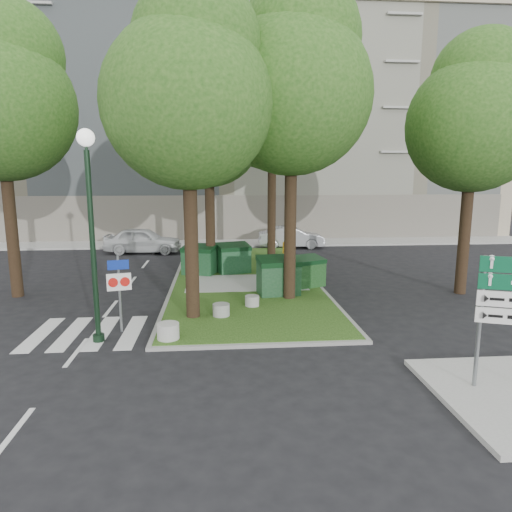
{
  "coord_description": "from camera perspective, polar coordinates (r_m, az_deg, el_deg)",
  "views": [
    {
      "loc": [
        -0.64,
        -11.99,
        4.78
      ],
      "look_at": [
        0.62,
        3.06,
        2.0
      ],
      "focal_mm": 32.0,
      "sensor_mm": 36.0,
      "label": 1
    }
  ],
  "objects": [
    {
      "name": "litter_bin",
      "position": [
        25.84,
        3.83,
        0.88
      ],
      "size": [
        0.44,
        0.44,
        0.78
      ],
      "primitive_type": "cylinder",
      "color": "#C48717",
      "rests_on": "median_island"
    },
    {
      "name": "bollard_left",
      "position": [
        13.34,
        -10.92,
        -9.19
      ],
      "size": [
        0.63,
        0.63,
        0.45
      ],
      "primitive_type": "cylinder",
      "color": "#AEAEA9",
      "rests_on": "median_island"
    },
    {
      "name": "traffic_sign_pole",
      "position": [
        14.23,
        -16.74,
        -3.27
      ],
      "size": [
        0.7,
        0.2,
        2.37
      ],
      "rotation": [
        0.0,
        0.0,
        0.23
      ],
      "color": "slate",
      "rests_on": "ground"
    },
    {
      "name": "bollard_mid",
      "position": [
        15.16,
        -4.38,
        -6.72
      ],
      "size": [
        0.56,
        0.56,
        0.4
      ],
      "primitive_type": "cylinder",
      "color": "gray",
      "rests_on": "median_island"
    },
    {
      "name": "building_sidewalk",
      "position": [
        30.86,
        -3.54,
        1.61
      ],
      "size": [
        42.0,
        3.0,
        0.12
      ],
      "primitive_type": "cube",
      "color": "#999993",
      "rests_on": "ground"
    },
    {
      "name": "tree_street_left",
      "position": [
        19.86,
        -29.22,
        17.47
      ],
      "size": [
        5.4,
        5.4,
        11.0
      ],
      "color": "black",
      "rests_on": "ground"
    },
    {
      "name": "dumpster_a",
      "position": [
        21.33,
        -7.12,
        -0.47
      ],
      "size": [
        1.73,
        1.44,
        1.38
      ],
      "rotation": [
        0.0,
        0.0,
        -0.31
      ],
      "color": "#0F391A",
      "rests_on": "median_island"
    },
    {
      "name": "car_white",
      "position": [
        28.15,
        -13.94,
        1.93
      ],
      "size": [
        4.64,
        2.12,
        1.54
      ],
      "primitive_type": "imported",
      "rotation": [
        0.0,
        0.0,
        1.5
      ],
      "color": "silver",
      "rests_on": "ground"
    },
    {
      "name": "zebra_crossing",
      "position": [
        14.65,
        -16.98,
        -9.07
      ],
      "size": [
        5.0,
        3.0,
        0.01
      ],
      "primitive_type": "cube",
      "color": "silver",
      "rests_on": "ground"
    },
    {
      "name": "car_silver",
      "position": [
        29.27,
        4.43,
        2.35
      ],
      "size": [
        4.22,
        1.61,
        1.38
      ],
      "primitive_type": "imported",
      "rotation": [
        0.0,
        0.0,
        1.53
      ],
      "color": "#A3A6AB",
      "rests_on": "ground"
    },
    {
      "name": "tree_median_near_left",
      "position": [
        14.79,
        -8.2,
        20.2
      ],
      "size": [
        5.2,
        5.2,
        10.53
      ],
      "color": "black",
      "rests_on": "ground"
    },
    {
      "name": "dumpster_b",
      "position": [
        21.5,
        -2.84,
        -0.29
      ],
      "size": [
        1.73,
        1.42,
        1.39
      ],
      "rotation": [
        0.0,
        0.0,
        0.28
      ],
      "color": "#134321",
      "rests_on": "median_island"
    },
    {
      "name": "tree_street_right",
      "position": [
        19.76,
        25.8,
        15.83
      ],
      "size": [
        5.0,
        5.0,
        10.06
      ],
      "color": "black",
      "rests_on": "ground"
    },
    {
      "name": "tree_median_mid",
      "position": [
        21.17,
        -5.72,
        16.34
      ],
      "size": [
        4.8,
        4.8,
        9.99
      ],
      "color": "black",
      "rests_on": "ground"
    },
    {
      "name": "tree_median_near_right",
      "position": [
        17.08,
        4.83,
        21.21
      ],
      "size": [
        5.6,
        5.6,
        11.46
      ],
      "color": "black",
      "rests_on": "ground"
    },
    {
      "name": "tree_median_far",
      "position": [
        24.49,
        2.26,
        18.73
      ],
      "size": [
        5.8,
        5.8,
        11.93
      ],
      "color": "black",
      "rests_on": "ground"
    },
    {
      "name": "street_lamp",
      "position": [
        13.26,
        -19.99,
        5.23
      ],
      "size": [
        0.47,
        0.47,
        5.92
      ],
      "color": "black",
      "rests_on": "ground"
    },
    {
      "name": "ground",
      "position": [
        12.93,
        -1.63,
        -11.28
      ],
      "size": [
        120.0,
        120.0,
        0.0
      ],
      "primitive_type": "plane",
      "color": "black",
      "rests_on": "ground"
    },
    {
      "name": "apartment_building",
      "position": [
        38.14,
        -3.95,
        15.24
      ],
      "size": [
        41.0,
        12.0,
        16.0
      ],
      "primitive_type": "cube",
      "color": "tan",
      "rests_on": "ground"
    },
    {
      "name": "median_kerb",
      "position": [
        20.58,
        -1.48,
        -2.87
      ],
      "size": [
        6.3,
        16.3,
        0.1
      ],
      "primitive_type": "cube",
      "color": "gray",
      "rests_on": "ground"
    },
    {
      "name": "dumpster_c",
      "position": [
        17.67,
        2.82,
        -2.5
      ],
      "size": [
        1.72,
        1.3,
        1.48
      ],
      "rotation": [
        0.0,
        0.0,
        0.12
      ],
      "color": "#103619",
      "rests_on": "median_island"
    },
    {
      "name": "median_island",
      "position": [
        20.57,
        -1.48,
        -2.84
      ],
      "size": [
        6.0,
        16.0,
        0.12
      ],
      "primitive_type": "cube",
      "color": "#1E4112",
      "rests_on": "ground"
    },
    {
      "name": "dumpster_d",
      "position": [
        19.01,
        6.38,
        -1.95
      ],
      "size": [
        1.63,
        1.42,
        1.27
      ],
      "rotation": [
        0.0,
        0.0,
        0.41
      ],
      "color": "#123B12",
      "rests_on": "median_island"
    },
    {
      "name": "bollard_right",
      "position": [
        16.21,
        -0.49,
        -5.62
      ],
      "size": [
        0.5,
        0.5,
        0.36
      ],
      "primitive_type": "cylinder",
      "color": "#979792",
      "rests_on": "median_island"
    }
  ]
}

